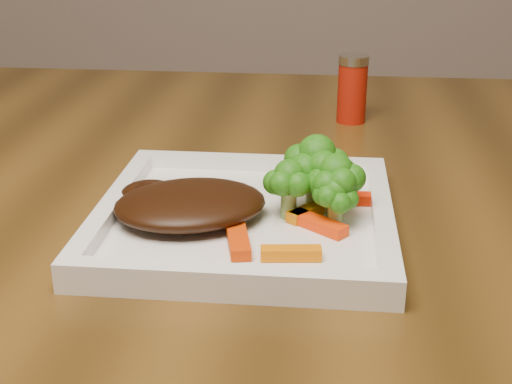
# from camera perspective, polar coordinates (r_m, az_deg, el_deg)

# --- Properties ---
(plate) EXTENTS (0.27, 0.27, 0.01)m
(plate) POSITION_cam_1_polar(r_m,az_deg,el_deg) (0.67, -0.86, -2.43)
(plate) COLOR white
(plate) RESTS_ON dining_table
(steak) EXTENTS (0.17, 0.15, 0.03)m
(steak) POSITION_cam_1_polar(r_m,az_deg,el_deg) (0.66, -5.28, -0.97)
(steak) COLOR black
(steak) RESTS_ON plate
(broccoli_0) EXTENTS (0.09, 0.09, 0.07)m
(broccoli_0) POSITION_cam_1_polar(r_m,az_deg,el_deg) (0.67, 4.83, 1.49)
(broccoli_0) COLOR #246010
(broccoli_0) RESTS_ON plate
(broccoli_1) EXTENTS (0.07, 0.07, 0.06)m
(broccoli_1) POSITION_cam_1_polar(r_m,az_deg,el_deg) (0.65, 6.37, 0.41)
(broccoli_1) COLOR #286C12
(broccoli_1) RESTS_ON plate
(broccoli_2) EXTENTS (0.05, 0.05, 0.06)m
(broccoli_2) POSITION_cam_1_polar(r_m,az_deg,el_deg) (0.63, 6.38, -0.39)
(broccoli_2) COLOR #256410
(broccoli_2) RESTS_ON plate
(broccoli_3) EXTENTS (0.07, 0.07, 0.06)m
(broccoli_3) POSITION_cam_1_polar(r_m,az_deg,el_deg) (0.65, 2.65, 0.46)
(broccoli_3) COLOR #357313
(broccoli_3) RESTS_ON plate
(carrot_0) EXTENTS (0.05, 0.02, 0.01)m
(carrot_0) POSITION_cam_1_polar(r_m,az_deg,el_deg) (0.59, 2.81, -4.92)
(carrot_0) COLOR orange
(carrot_0) RESTS_ON plate
(carrot_2) EXTENTS (0.03, 0.07, 0.01)m
(carrot_2) POSITION_cam_1_polar(r_m,az_deg,el_deg) (0.61, -1.45, -3.82)
(carrot_2) COLOR #C83203
(carrot_2) RESTS_ON plate
(carrot_3) EXTENTS (0.05, 0.02, 0.01)m
(carrot_3) POSITION_cam_1_polar(r_m,az_deg,el_deg) (0.70, 8.11, -0.52)
(carrot_3) COLOR red
(carrot_3) RESTS_ON plate
(carrot_5) EXTENTS (0.05, 0.05, 0.01)m
(carrot_5) POSITION_cam_1_polar(r_m,az_deg,el_deg) (0.64, 4.98, -2.53)
(carrot_5) COLOR #FF3704
(carrot_5) RESTS_ON plate
(carrot_6) EXTENTS (0.04, 0.05, 0.01)m
(carrot_6) POSITION_cam_1_polar(r_m,az_deg,el_deg) (0.66, 4.30, -1.54)
(carrot_6) COLOR orange
(carrot_6) RESTS_ON plate
(spice_shaker) EXTENTS (0.04, 0.04, 0.09)m
(spice_shaker) POSITION_cam_1_polar(r_m,az_deg,el_deg) (0.98, 7.71, 8.17)
(spice_shaker) COLOR #9F1708
(spice_shaker) RESTS_ON dining_table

